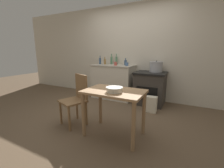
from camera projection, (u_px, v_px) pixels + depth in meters
name	position (u px, v px, depth m)	size (l,w,h in m)	color
ground_plane	(103.00, 117.00, 3.06)	(14.00, 14.00, 0.00)	brown
wall_back	(132.00, 52.00, 4.16)	(8.00, 0.07, 2.55)	beige
counter_cabinet	(113.00, 81.00, 4.24)	(1.17, 0.61, 0.94)	beige
stove	(150.00, 88.00, 3.76)	(0.74, 0.67, 0.81)	#38332D
work_table	(114.00, 99.00, 2.29)	(0.91, 0.59, 0.73)	#A87F56
chair	(76.00, 98.00, 2.69)	(0.51, 0.51, 0.91)	olive
flour_sack	(151.00, 104.00, 3.27)	(0.23, 0.16, 0.35)	beige
stock_pot	(156.00, 67.00, 3.67)	(0.32, 0.32, 0.28)	#A8A8AD
mixing_bowl_large	(114.00, 89.00, 2.16)	(0.25, 0.25, 0.07)	silver
bottle_far_left	(100.00, 61.00, 4.36)	(0.06, 0.06, 0.24)	#3D5675
bottle_left	(111.00, 60.00, 4.34)	(0.06, 0.06, 0.30)	#517F5B
bottle_mid_left	(105.00, 61.00, 4.30)	(0.06, 0.06, 0.21)	olive
bottle_center_left	(116.00, 60.00, 4.29)	(0.06, 0.06, 0.29)	#517F5B
bottle_center	(125.00, 62.00, 4.12)	(0.07, 0.07, 0.18)	#3D5675
cup_center_right	(116.00, 64.00, 3.95)	(0.08, 0.08, 0.09)	#B74C42
cup_mid_right	(127.00, 64.00, 3.87)	(0.08, 0.08, 0.09)	#4C6B99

